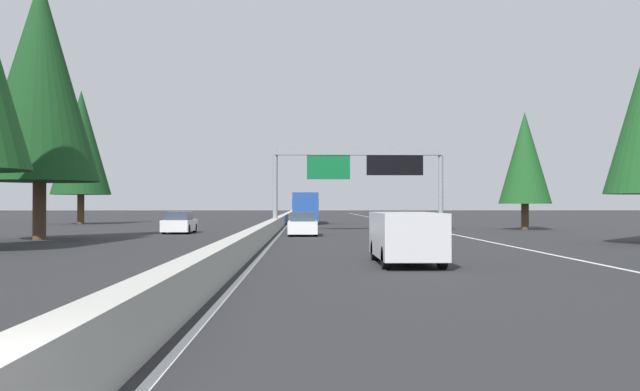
# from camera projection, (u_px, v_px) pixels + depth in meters

# --- Properties ---
(ground_plane) EXTENTS (320.00, 320.00, 0.00)m
(ground_plane) POSITION_uv_depth(u_px,v_px,m) (284.00, 226.00, 64.23)
(ground_plane) COLOR #262628
(median_barrier) EXTENTS (180.00, 0.56, 0.90)m
(median_barrier) POSITION_uv_depth(u_px,v_px,m) (287.00, 217.00, 84.22)
(median_barrier) COLOR #ADAAA3
(median_barrier) RESTS_ON ground
(shoulder_stripe_right) EXTENTS (160.00, 0.16, 0.01)m
(shoulder_stripe_right) POSITION_uv_depth(u_px,v_px,m) (396.00, 223.00, 74.46)
(shoulder_stripe_right) COLOR silver
(shoulder_stripe_right) RESTS_ON ground
(shoulder_stripe_median) EXTENTS (160.00, 0.16, 0.01)m
(shoulder_stripe_median) POSITION_uv_depth(u_px,v_px,m) (290.00, 223.00, 74.23)
(shoulder_stripe_median) COLOR silver
(shoulder_stripe_median) RESTS_ON ground
(sign_gantry_overhead) EXTENTS (0.50, 12.68, 6.11)m
(sign_gantry_overhead) POSITION_uv_depth(u_px,v_px,m) (361.00, 165.00, 52.01)
(sign_gantry_overhead) COLOR gray
(sign_gantry_overhead) RESTS_ON ground
(minivan_distant_a) EXTENTS (5.00, 1.95, 1.69)m
(minivan_distant_a) POSITION_uv_depth(u_px,v_px,m) (406.00, 235.00, 22.89)
(minivan_distant_a) COLOR silver
(minivan_distant_a) RESTS_ON ground
(sedan_near_right) EXTENTS (4.40, 1.80, 1.47)m
(sedan_near_right) POSITION_uv_depth(u_px,v_px,m) (303.00, 225.00, 43.99)
(sedan_near_right) COLOR white
(sedan_near_right) RESTS_ON ground
(bus_far_right) EXTENTS (11.50, 2.55, 3.10)m
(bus_far_right) POSITION_uv_depth(u_px,v_px,m) (305.00, 207.00, 72.43)
(bus_far_right) COLOR #1E4793
(bus_far_right) RESTS_ON ground
(sedan_mid_left) EXTENTS (4.40, 1.80, 1.47)m
(sedan_mid_left) POSITION_uv_depth(u_px,v_px,m) (304.00, 211.00, 132.33)
(sedan_mid_left) COLOR silver
(sedan_mid_left) RESTS_ON ground
(box_truck_distant_b) EXTENTS (8.50, 2.40, 2.95)m
(box_truck_distant_b) POSITION_uv_depth(u_px,v_px,m) (304.00, 207.00, 104.81)
(box_truck_distant_b) COLOR white
(box_truck_distant_b) RESTS_ON ground
(oncoming_near) EXTENTS (4.40, 1.80, 1.47)m
(oncoming_near) POSITION_uv_depth(u_px,v_px,m) (180.00, 223.00, 47.51)
(oncoming_near) COLOR white
(oncoming_near) RESTS_ON ground
(conifer_right_mid) EXTENTS (4.01, 4.01, 9.12)m
(conifer_right_mid) POSITION_uv_depth(u_px,v_px,m) (525.00, 158.00, 54.13)
(conifer_right_mid) COLOR #4C3823
(conifer_right_mid) RESTS_ON ground
(conifer_left_near) EXTENTS (6.45, 6.45, 14.66)m
(conifer_left_near) POSITION_uv_depth(u_px,v_px,m) (40.00, 79.00, 38.76)
(conifer_left_near) COLOR #4C3823
(conifer_left_near) RESTS_ON ground
(conifer_left_mid) EXTENTS (5.86, 5.86, 13.32)m
(conifer_left_mid) POSITION_uv_depth(u_px,v_px,m) (81.00, 143.00, 69.67)
(conifer_left_mid) COLOR #4C3823
(conifer_left_mid) RESTS_ON ground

